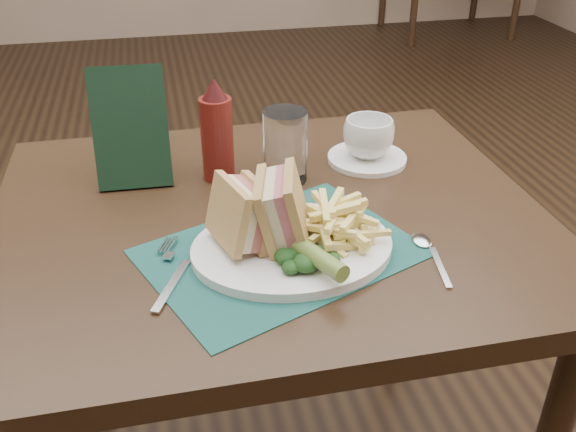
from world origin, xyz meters
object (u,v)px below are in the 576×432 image
Objects in this scene: saucer at (367,158)px; ketchup_bottle at (217,130)px; coffee_cup at (368,138)px; table_main at (272,377)px; check_presenter at (130,128)px; placemat at (280,253)px; drinking_glass at (285,147)px; sandwich_half_a at (228,217)px; plate at (292,248)px; sandwich_half_b at (268,208)px.

ketchup_bottle is at bearing -178.17° from saucer.
coffee_cup is at bearing 0.00° from saucer.
check_presenter is at bearing 143.39° from table_main.
table_main is at bearing -64.60° from ketchup_bottle.
saucer is 0.30m from ketchup_bottle.
drinking_glass reaches higher than placemat.
ketchup_bottle is at bearing 163.48° from drinking_glass.
table_main is at bearing -34.77° from check_presenter.
saucer reaches higher than table_main.
sandwich_half_a is 0.26m from drinking_glass.
ketchup_bottle is (-0.06, 0.26, 0.09)m from placemat.
table_main is 0.47m from sandwich_half_a.
drinking_glass is at bearing -165.62° from saucer.
ketchup_bottle reaches higher than plate.
sandwich_half_a is 0.31m from check_presenter.
plate is at bearing -126.76° from saucer.
table_main is 8.88× the size of sandwich_half_a.
coffee_cup is at bearing 1.83° from ketchup_bottle.
table_main is at bearing 92.63° from plate.
coffee_cup is 0.73× the size of drinking_glass.
plate is at bearing -23.72° from sandwich_half_a.
placemat is at bearing -93.40° from table_main.
plate reaches higher than placemat.
saucer is 0.18m from drinking_glass.
plate is (0.01, -0.13, 0.38)m from table_main.
ketchup_bottle is at bearing 69.38° from sandwich_half_a.
saucer is (0.22, 0.15, 0.38)m from table_main.
coffee_cup is 0.45× the size of check_presenter.
sandwich_half_a is at bearing -138.21° from saucer.
ketchup_bottle is (0.02, 0.26, 0.02)m from sandwich_half_a.
placemat is at bearing -103.74° from drinking_glass.
ketchup_bottle reaches higher than coffee_cup.
drinking_glass is (0.07, 0.22, -0.01)m from sandwich_half_b.
drinking_glass is at bearing -9.57° from check_presenter.
saucer is 0.44m from check_presenter.
placemat is 0.29m from ketchup_bottle.
ketchup_bottle is (-0.12, 0.03, 0.03)m from drinking_glass.
placemat is 2.06× the size of ketchup_bottle.
sandwich_half_b is at bearing -132.65° from coffee_cup.
drinking_glass is 0.27m from check_presenter.
placemat reaches higher than table_main.
sandwich_half_b is at bearing -10.41° from sandwich_half_a.
ketchup_bottle reaches higher than saucer.
drinking_glass reaches higher than plate.
plate is 2.00× the size of saucer.
table_main is 4.28× the size of check_presenter.
table_main is 0.40m from placemat.
sandwich_half_b is (0.06, 0.01, 0.00)m from sandwich_half_a.
plate is 0.11m from sandwich_half_a.
drinking_glass is (-0.17, -0.04, 0.06)m from saucer.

